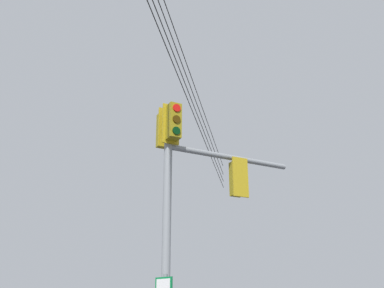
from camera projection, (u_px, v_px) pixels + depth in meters
signal_mast_assembly at (186, 191)px, 11.19m from camera, size 3.69×1.30×7.19m
overhead_wire_span at (178, 59)px, 13.46m from camera, size 9.72×21.21×1.26m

